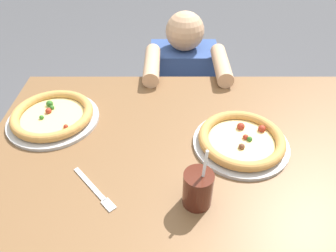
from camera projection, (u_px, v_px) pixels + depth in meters
The scene contains 6 objects.
dining_table at pixel (186, 166), 1.12m from camera, with size 1.36×0.88×0.75m.
pizza_near at pixel (240, 140), 1.04m from camera, with size 0.32×0.32×0.05m.
pizza_far at pixel (52, 116), 1.14m from camera, with size 0.33×0.33×0.04m.
drink_cup_colored at pixel (197, 189), 0.84m from camera, with size 0.08×0.08×0.19m.
fork at pixel (95, 191), 0.90m from camera, with size 0.15×0.16×0.00m.
diner_seated at pixel (182, 100), 1.80m from camera, with size 0.38×0.51×0.94m.
Camera 1 is at (-0.07, -0.77, 1.47)m, focal length 33.72 mm.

